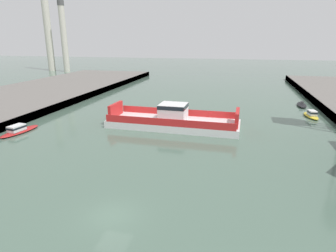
# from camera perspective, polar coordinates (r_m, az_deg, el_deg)

# --- Properties ---
(ground_plane) EXTENTS (400.00, 400.00, 0.00)m
(ground_plane) POSITION_cam_1_polar(r_m,az_deg,el_deg) (24.21, -10.94, -17.05)
(ground_plane) COLOR #4C6656
(chain_ferry) EXTENTS (20.84, 7.25, 3.76)m
(chain_ferry) POSITION_cam_1_polar(r_m,az_deg,el_deg) (45.57, 1.02, 1.18)
(chain_ferry) COLOR silver
(chain_ferry) RESTS_ON ground
(moored_boat_near_left) EXTENTS (2.76, 7.04, 1.27)m
(moored_boat_near_left) POSITION_cam_1_polar(r_m,az_deg,el_deg) (48.29, -27.51, -0.67)
(moored_boat_near_left) COLOR red
(moored_boat_near_left) RESTS_ON ground
(moored_boat_near_right) EXTENTS (2.10, 5.69, 1.06)m
(moored_boat_near_right) POSITION_cam_1_polar(r_m,az_deg,el_deg) (66.46, 24.99, 3.83)
(moored_boat_near_right) COLOR black
(moored_boat_near_right) RESTS_ON ground
(moored_boat_mid_left) EXTENTS (2.46, 5.51, 1.31)m
(moored_boat_mid_left) POSITION_cam_1_polar(r_m,az_deg,el_deg) (57.53, 26.57, 2.02)
(moored_boat_mid_left) COLOR yellow
(moored_boat_mid_left) RESTS_ON ground
(smokestack_distant_a) EXTENTS (2.70, 2.70, 28.83)m
(smokestack_distant_a) POSITION_cam_1_polar(r_m,az_deg,el_deg) (134.16, -19.99, 16.66)
(smokestack_distant_a) COLOR beige
(smokestack_distant_a) RESTS_ON ground
(smokestack_distant_b) EXTENTS (3.22, 3.22, 36.62)m
(smokestack_distant_b) POSITION_cam_1_polar(r_m,az_deg,el_deg) (141.79, -22.83, 17.92)
(smokestack_distant_b) COLOR beige
(smokestack_distant_b) RESTS_ON ground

